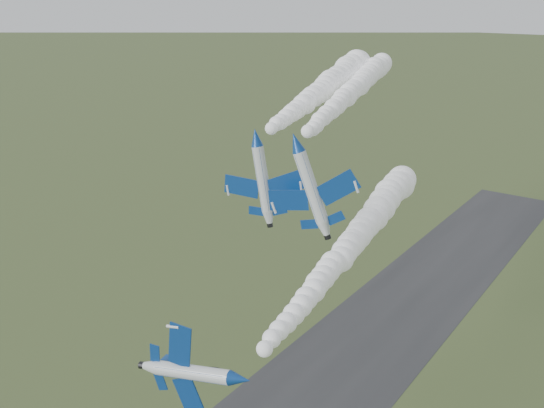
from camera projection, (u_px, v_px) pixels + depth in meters
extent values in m
cube|color=#2B2B2D|center=(314.00, 396.00, 102.40)|extent=(24.00, 260.00, 0.04)
cylinder|color=silver|center=(240.00, 379.00, 58.95)|extent=(3.37, 8.81, 1.75)
cone|color=silver|center=(263.00, 352.00, 63.46)|extent=(2.07, 2.15, 1.75)
cylinder|color=black|center=(267.00, 347.00, 64.34)|extent=(0.99, 0.78, 0.88)
ellipsoid|color=black|center=(235.00, 393.00, 56.79)|extent=(1.71, 3.13, 1.16)
cube|color=navy|center=(238.00, 347.00, 58.88)|extent=(1.27, 2.58, 4.70)
cube|color=navy|center=(247.00, 401.00, 60.57)|extent=(1.27, 2.58, 4.70)
cube|color=navy|center=(257.00, 342.00, 62.21)|extent=(0.60, 1.19, 2.05)
cube|color=navy|center=(261.00, 370.00, 63.11)|extent=(0.60, 1.19, 2.05)
cube|color=navy|center=(270.00, 359.00, 61.87)|extent=(2.53, 2.05, 0.44)
cylinder|color=silver|center=(256.00, 137.00, 79.40)|extent=(4.10, 9.14, 1.84)
cone|color=navy|center=(239.00, 147.00, 74.40)|extent=(2.38, 2.74, 1.84)
cone|color=silver|center=(270.00, 129.00, 84.22)|extent=(2.27, 2.33, 1.84)
cylinder|color=black|center=(273.00, 128.00, 85.16)|extent=(1.06, 0.86, 0.93)
ellipsoid|color=black|center=(249.00, 137.00, 77.20)|extent=(1.98, 3.29, 1.22)
cube|color=navy|center=(237.00, 139.00, 81.41)|extent=(5.37, 3.74, 0.93)
cube|color=navy|center=(281.00, 135.00, 79.00)|extent=(5.37, 3.74, 0.93)
cube|color=navy|center=(257.00, 131.00, 84.01)|extent=(2.36, 1.69, 0.44)
cube|color=navy|center=(280.00, 129.00, 82.73)|extent=(2.36, 1.69, 0.44)
cube|color=navy|center=(266.00, 121.00, 82.76)|extent=(0.93, 1.78, 2.34)
cylinder|color=silver|center=(296.00, 143.00, 74.49)|extent=(5.07, 9.57, 2.14)
cone|color=navy|center=(283.00, 154.00, 69.13)|extent=(2.83, 3.02, 2.14)
cone|color=silver|center=(307.00, 133.00, 79.64)|extent=(2.68, 2.60, 2.14)
cylinder|color=black|center=(309.00, 131.00, 80.65)|extent=(1.24, 0.99, 1.09)
ellipsoid|color=black|center=(289.00, 142.00, 72.16)|extent=(2.40, 3.51, 1.43)
cube|color=navy|center=(274.00, 149.00, 76.55)|extent=(5.50, 4.12, 1.88)
cube|color=navy|center=(323.00, 135.00, 74.12)|extent=(5.50, 4.12, 1.88)
cube|color=navy|center=(292.00, 138.00, 79.38)|extent=(2.42, 1.86, 0.86)
cube|color=navy|center=(318.00, 131.00, 78.08)|extent=(2.42, 1.86, 0.86)
cube|color=navy|center=(301.00, 124.00, 78.16)|extent=(1.49, 2.00, 2.36)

